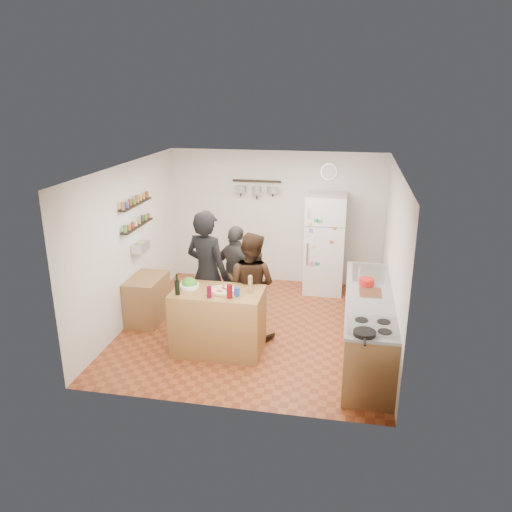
% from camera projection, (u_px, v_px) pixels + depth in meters
% --- Properties ---
extents(room_shell, '(4.20, 4.20, 4.20)m').
position_uv_depth(room_shell, '(259.00, 244.00, 7.79)').
color(room_shell, brown).
rests_on(room_shell, ground).
extents(prep_island, '(1.25, 0.72, 0.91)m').
position_uv_depth(prep_island, '(218.00, 321.00, 7.01)').
color(prep_island, olive).
rests_on(prep_island, floor).
extents(pizza_board, '(0.42, 0.34, 0.02)m').
position_uv_depth(pizza_board, '(223.00, 291.00, 6.83)').
color(pizza_board, olive).
rests_on(pizza_board, prep_island).
extents(pizza, '(0.34, 0.34, 0.02)m').
position_uv_depth(pizza, '(223.00, 290.00, 6.83)').
color(pizza, '#CEB588').
rests_on(pizza, pizza_board).
extents(salad_bowl, '(0.27, 0.27, 0.05)m').
position_uv_depth(salad_bowl, '(189.00, 286.00, 6.98)').
color(salad_bowl, white).
rests_on(salad_bowl, prep_island).
extents(wine_bottle, '(0.07, 0.07, 0.21)m').
position_uv_depth(wine_bottle, '(177.00, 287.00, 6.72)').
color(wine_bottle, black).
rests_on(wine_bottle, prep_island).
extents(wine_glass_near, '(0.06, 0.06, 0.16)m').
position_uv_depth(wine_glass_near, '(209.00, 292.00, 6.63)').
color(wine_glass_near, '#4F061B').
rests_on(wine_glass_near, prep_island).
extents(wine_glass_far, '(0.08, 0.08, 0.19)m').
position_uv_depth(wine_glass_far, '(230.00, 291.00, 6.61)').
color(wine_glass_far, '#51060E').
rests_on(wine_glass_far, prep_island).
extents(pepper_mill, '(0.06, 0.06, 0.20)m').
position_uv_depth(pepper_mill, '(250.00, 285.00, 6.80)').
color(pepper_mill, olive).
rests_on(pepper_mill, prep_island).
extents(salt_canister, '(0.07, 0.07, 0.12)m').
position_uv_depth(salt_canister, '(237.00, 292.00, 6.68)').
color(salt_canister, navy).
rests_on(salt_canister, prep_island).
extents(person_left, '(0.82, 0.67, 1.92)m').
position_uv_depth(person_left, '(207.00, 273.00, 7.39)').
color(person_left, black).
rests_on(person_left, floor).
extents(person_center, '(0.92, 0.80, 1.61)m').
position_uv_depth(person_center, '(251.00, 285.00, 7.34)').
color(person_center, black).
rests_on(person_center, floor).
extents(person_back, '(0.99, 0.77, 1.57)m').
position_uv_depth(person_back, '(237.00, 274.00, 7.85)').
color(person_back, '#2F2D2A').
rests_on(person_back, floor).
extents(counter_run, '(0.63, 2.63, 0.90)m').
position_uv_depth(counter_run, '(368.00, 326.00, 6.87)').
color(counter_run, '#9E7042').
rests_on(counter_run, floor).
extents(stove_top, '(0.60, 0.62, 0.02)m').
position_uv_depth(stove_top, '(373.00, 327.00, 5.84)').
color(stove_top, white).
rests_on(stove_top, counter_run).
extents(skillet, '(0.26, 0.26, 0.05)m').
position_uv_depth(skillet, '(365.00, 333.00, 5.61)').
color(skillet, black).
rests_on(skillet, stove_top).
extents(sink, '(0.50, 0.80, 0.03)m').
position_uv_depth(sink, '(369.00, 273.00, 7.51)').
color(sink, silver).
rests_on(sink, counter_run).
extents(cutting_board, '(0.30, 0.40, 0.02)m').
position_uv_depth(cutting_board, '(370.00, 293.00, 6.79)').
color(cutting_board, brown).
rests_on(cutting_board, counter_run).
extents(red_bowl, '(0.22, 0.22, 0.09)m').
position_uv_depth(red_bowl, '(367.00, 282.00, 7.05)').
color(red_bowl, red).
rests_on(red_bowl, counter_run).
extents(fridge, '(0.70, 0.68, 1.80)m').
position_uv_depth(fridge, '(325.00, 244.00, 9.00)').
color(fridge, white).
rests_on(fridge, floor).
extents(wall_clock, '(0.30, 0.03, 0.30)m').
position_uv_depth(wall_clock, '(329.00, 172.00, 8.91)').
color(wall_clock, silver).
rests_on(wall_clock, back_wall).
extents(spice_shelf_lower, '(0.12, 1.00, 0.02)m').
position_uv_depth(spice_shelf_lower, '(137.00, 226.00, 7.88)').
color(spice_shelf_lower, black).
rests_on(spice_shelf_lower, left_wall).
extents(spice_shelf_upper, '(0.12, 1.00, 0.02)m').
position_uv_depth(spice_shelf_upper, '(136.00, 204.00, 7.77)').
color(spice_shelf_upper, black).
rests_on(spice_shelf_upper, left_wall).
extents(produce_basket, '(0.18, 0.35, 0.14)m').
position_uv_depth(produce_basket, '(141.00, 247.00, 7.98)').
color(produce_basket, silver).
rests_on(produce_basket, left_wall).
extents(side_table, '(0.50, 0.80, 0.73)m').
position_uv_depth(side_table, '(148.00, 299.00, 7.97)').
color(side_table, '#90603C').
rests_on(side_table, floor).
extents(pot_rack, '(0.90, 0.04, 0.04)m').
position_uv_depth(pot_rack, '(257.00, 181.00, 9.13)').
color(pot_rack, black).
rests_on(pot_rack, back_wall).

